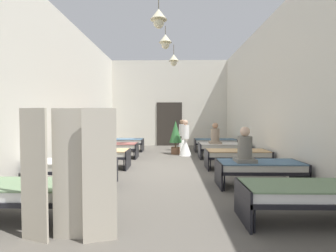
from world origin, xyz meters
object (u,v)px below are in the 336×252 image
(bed_right_row_3, at_px, (224,147))
(bed_right_row_2, at_px, (237,155))
(bed_right_row_1, at_px, (259,167))
(bed_left_row_2, at_px, (98,154))
(bed_right_row_4, at_px, (215,142))
(patient_seated_primary, at_px, (245,149))
(bed_left_row_1, at_px, (73,167))
(bed_left_row_4, at_px, (123,142))
(potted_plant, at_px, (176,134))
(patient_seated_secondary, at_px, (215,136))
(nurse_near_aisle, at_px, (182,140))
(bed_left_row_3, at_px, (113,147))
(bed_left_row_0, at_px, (23,192))
(bed_right_row_0, at_px, (305,193))
(nurse_mid_aisle, at_px, (185,143))
(privacy_screen, at_px, (67,175))

(bed_right_row_3, bearing_deg, bed_right_row_2, -90.00)
(bed_right_row_1, xyz_separation_m, bed_left_row_2, (-4.28, 1.90, 0.00))
(bed_right_row_4, bearing_deg, patient_seated_primary, -93.48)
(bed_right_row_2, bearing_deg, bed_left_row_1, -156.06)
(bed_left_row_4, bearing_deg, potted_plant, -19.00)
(bed_left_row_2, bearing_deg, patient_seated_secondary, 24.69)
(bed_left_row_4, relative_size, patient_seated_primary, 2.38)
(bed_right_row_3, height_order, patient_seated_secondary, patient_seated_secondary)
(nurse_near_aisle, distance_m, patient_seated_primary, 6.05)
(bed_left_row_3, xyz_separation_m, patient_seated_secondary, (3.93, -0.09, 0.43))
(bed_left_row_0, relative_size, bed_right_row_0, 1.00)
(bed_right_row_4, xyz_separation_m, nurse_mid_aisle, (-1.44, -1.25, 0.09))
(bed_right_row_2, relative_size, potted_plant, 1.32)
(bed_left_row_4, bearing_deg, bed_right_row_0, -60.61)
(bed_left_row_1, relative_size, bed_left_row_3, 1.00)
(patient_seated_secondary, bearing_deg, bed_left_row_3, 178.64)
(bed_right_row_3, height_order, bed_left_row_4, same)
(bed_right_row_2, height_order, nurse_near_aisle, nurse_near_aisle)
(bed_left_row_0, height_order, bed_left_row_3, same)
(bed_left_row_1, bearing_deg, bed_left_row_3, 90.00)
(bed_left_row_1, xyz_separation_m, bed_left_row_2, (0.00, 1.90, 0.00))
(bed_left_row_0, height_order, nurse_near_aisle, nurse_near_aisle)
(bed_left_row_3, bearing_deg, bed_right_row_2, -23.94)
(bed_left_row_3, height_order, patient_seated_secondary, patient_seated_secondary)
(bed_left_row_1, relative_size, bed_right_row_3, 1.00)
(bed_left_row_0, bearing_deg, nurse_mid_aisle, 65.93)
(bed_left_row_0, relative_size, nurse_near_aisle, 1.28)
(bed_right_row_2, bearing_deg, potted_plant, 121.87)
(nurse_near_aisle, xyz_separation_m, patient_seated_primary, (1.16, -5.92, 0.34))
(bed_left_row_1, relative_size, nurse_near_aisle, 1.28)
(privacy_screen, bearing_deg, bed_left_row_0, 148.95)
(bed_left_row_3, distance_m, patient_seated_primary, 5.52)
(bed_left_row_0, distance_m, bed_right_row_0, 4.28)
(bed_right_row_0, distance_m, nurse_mid_aisle, 6.52)
(bed_left_row_2, xyz_separation_m, bed_right_row_4, (4.28, 3.80, 0.00))
(patient_seated_primary, bearing_deg, bed_right_row_2, 79.85)
(bed_left_row_2, relative_size, privacy_screen, 1.12)
(patient_seated_primary, bearing_deg, bed_left_row_2, 153.54)
(patient_seated_secondary, xyz_separation_m, privacy_screen, (-2.98, -6.21, -0.02))
(bed_right_row_3, bearing_deg, privacy_screen, -117.87)
(bed_right_row_0, height_order, nurse_near_aisle, nurse_near_aisle)
(bed_left_row_1, bearing_deg, bed_left_row_2, 90.00)
(bed_left_row_0, distance_m, bed_right_row_1, 4.68)
(patient_seated_primary, relative_size, potted_plant, 0.56)
(bed_left_row_2, distance_m, bed_right_row_3, 4.68)
(bed_left_row_2, distance_m, patient_seated_secondary, 4.35)
(bed_right_row_1, bearing_deg, bed_right_row_3, 90.00)
(bed_left_row_2, distance_m, potted_plant, 3.86)
(bed_right_row_1, bearing_deg, patient_seated_primary, -170.94)
(bed_left_row_0, bearing_deg, bed_right_row_1, 23.94)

